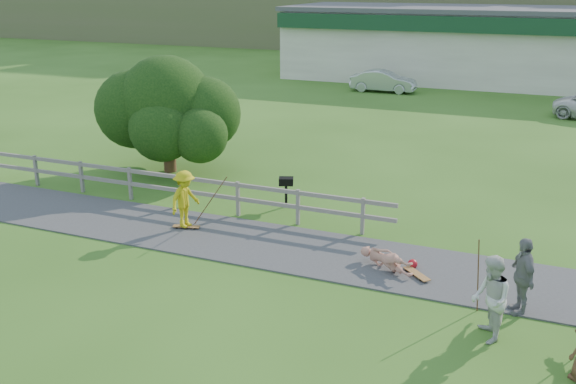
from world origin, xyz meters
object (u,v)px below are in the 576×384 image
(skater_fallen, at_px, (386,260))
(tree, at_px, (168,123))
(spectator_a, at_px, (491,299))
(car_silver, at_px, (383,81))
(skater_rider, at_px, (185,202))
(spectator_b, at_px, (522,276))
(bbq, at_px, (286,192))

(skater_fallen, bearing_deg, tree, 89.93)
(spectator_a, distance_m, car_silver, 30.13)
(spectator_a, relative_size, car_silver, 0.43)
(skater_rider, distance_m, spectator_a, 9.29)
(skater_rider, distance_m, skater_fallen, 6.17)
(spectator_b, distance_m, tree, 14.57)
(skater_fallen, height_order, bbq, bbq)
(spectator_a, bearing_deg, skater_fallen, -150.39)
(spectator_b, bearing_deg, skater_rider, -123.18)
(tree, bearing_deg, spectator_b, -26.14)
(spectator_a, xyz_separation_m, bbq, (-6.88, 5.81, -0.42))
(spectator_b, height_order, bbq, spectator_b)
(skater_fallen, bearing_deg, bbq, 79.51)
(skater_rider, height_order, spectator_b, spectator_b)
(spectator_a, bearing_deg, spectator_b, 140.70)
(spectator_b, xyz_separation_m, tree, (-13.05, 6.41, 0.99))
(skater_rider, xyz_separation_m, spectator_b, (9.36, -1.45, 0.04))
(car_silver, relative_size, bbq, 4.26)
(skater_fallen, xyz_separation_m, spectator_b, (3.24, -0.97, 0.60))
(tree, xyz_separation_m, bbq, (5.65, -2.01, -1.39))
(spectator_a, bearing_deg, skater_rider, -127.01)
(skater_rider, relative_size, spectator_a, 0.93)
(spectator_a, relative_size, tree, 0.32)
(skater_rider, height_order, car_silver, skater_rider)
(spectator_b, height_order, car_silver, spectator_b)
(skater_rider, relative_size, tree, 0.30)
(skater_fallen, xyz_separation_m, spectator_a, (2.71, -2.39, 0.62))
(skater_fallen, relative_size, tree, 0.28)
(car_silver, bearing_deg, tree, 170.21)
(car_silver, distance_m, bbq, 22.92)
(spectator_a, xyz_separation_m, car_silver, (-9.57, 28.57, -0.22))
(bbq, bearing_deg, skater_rider, -143.85)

